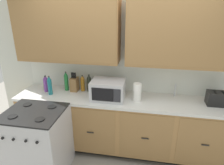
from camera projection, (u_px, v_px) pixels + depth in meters
ground_plane at (117, 162)px, 3.02m from camera, size 8.00×8.00×0.00m
wall_unit at (124, 46)px, 2.87m from camera, size 4.35×0.40×2.42m
counter_run at (120, 124)px, 3.12m from camera, size 3.18×0.64×0.93m
stove_range at (38, 142)px, 2.72m from camera, size 0.76×0.68×0.95m
microwave at (108, 90)px, 2.90m from camera, size 0.48×0.37×0.28m
toaster at (218, 99)px, 2.73m from camera, size 0.28×0.18×0.19m
knife_block at (74, 84)px, 3.17m from camera, size 0.11×0.14×0.31m
sink_faucet at (175, 90)px, 2.99m from camera, size 0.02×0.02×0.20m
paper_towel_roll at (137, 92)px, 2.84m from camera, size 0.12×0.12×0.26m
bottle_green at (66, 81)px, 3.18m from camera, size 0.06×0.06×0.31m
bottle_teal at (50, 86)px, 3.03m from camera, size 0.07×0.07×0.30m
bottle_dark at (89, 83)px, 3.15m from camera, size 0.07×0.07×0.28m
bottle_violet at (46, 84)px, 3.15m from camera, size 0.08×0.08×0.26m
bottle_amber at (83, 83)px, 3.17m from camera, size 0.06×0.06×0.26m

